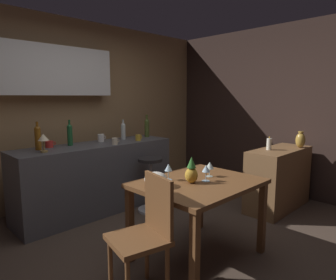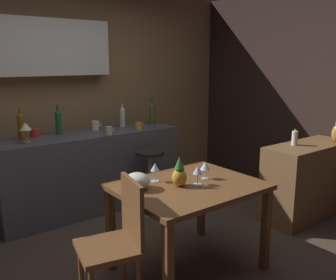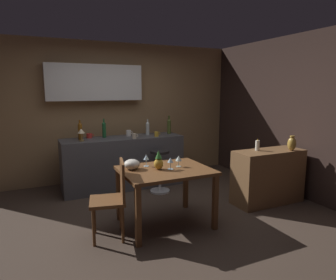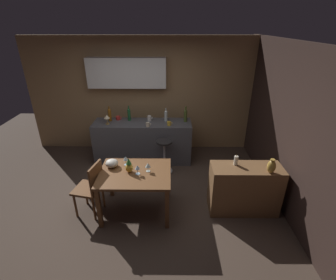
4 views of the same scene
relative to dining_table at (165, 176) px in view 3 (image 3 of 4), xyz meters
The scene contains 24 objects.
ground_plane 0.70m from the dining_table, 110.94° to the left, with size 9.00×9.00×0.00m, color #47382D.
wall_kitchen_back 2.46m from the dining_table, 93.94° to the left, with size 5.20×0.33×2.60m.
wall_side_right 2.60m from the dining_table, 12.87° to the left, with size 0.10×4.40×2.60m, color #33231E.
dining_table is the anchor object (origin of this frame).
kitchen_counter 1.70m from the dining_table, 91.86° to the left, with size 2.10×0.60×0.90m, color #4C4C51.
sideboard_cabinet 1.76m from the dining_table, ahead, with size 1.10×0.44×0.82m, color brown.
chair_near_window 0.71m from the dining_table, behind, with size 0.48×0.48×0.92m.
bar_stool 1.27m from the dining_table, 69.85° to the left, with size 0.34×0.34×0.72m.
wine_glass_left 0.35m from the dining_table, 127.69° to the left, with size 0.07×0.07×0.15m.
wine_glass_right 0.22m from the dining_table, 42.95° to the right, with size 0.07×0.07×0.15m.
wine_glass_center 0.29m from the dining_table, ahead, with size 0.08×0.08×0.15m.
pineapple_centerpiece 0.22m from the dining_table, behind, with size 0.12×0.12×0.24m.
fruit_bowl 0.45m from the dining_table, 157.65° to the left, with size 0.20×0.20×0.13m, color beige.
wine_bottle_clear 1.88m from the dining_table, 75.78° to the left, with size 0.07×0.07×0.29m.
wine_bottle_amber 1.97m from the dining_table, 113.12° to the left, with size 0.07×0.07×0.33m.
wine_bottle_olive 2.00m from the dining_table, 63.52° to the left, with size 0.07×0.07×0.34m.
wine_bottle_green 1.89m from the dining_table, 100.80° to the left, with size 0.07×0.07×0.33m.
cup_cream 1.49m from the dining_table, 86.64° to the left, with size 0.11×0.07×0.09m.
cup_white 1.83m from the dining_table, 87.06° to the left, with size 0.12×0.09×0.11m.
cup_red 1.97m from the dining_table, 107.87° to the left, with size 0.13×0.09×0.08m.
cup_mustard 1.64m from the dining_table, 71.12° to the left, with size 0.11×0.08×0.09m.
counter_lamp 1.81m from the dining_table, 116.02° to the left, with size 0.12×0.12×0.21m.
pillar_candle_tall 1.60m from the dining_table, ahead, with size 0.06×0.06×0.18m.
vase_brass 2.06m from the dining_table, ahead, with size 0.13×0.13×0.23m.
Camera 3 is at (-1.41, -3.59, 1.73)m, focal length 31.95 mm.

